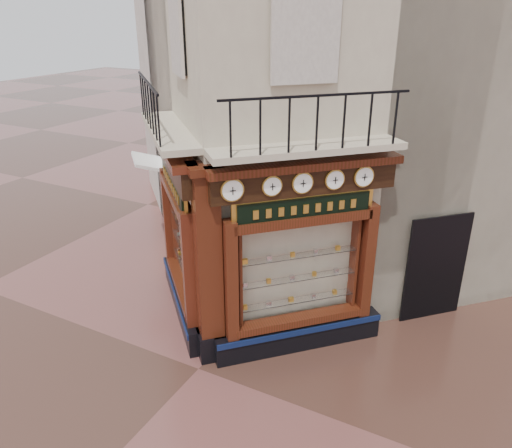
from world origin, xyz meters
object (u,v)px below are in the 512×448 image
Objects in this scene: clock_d at (335,180)px; clock_e at (364,177)px; signboard_left at (173,183)px; corner_pilaster at (209,269)px; awning at (157,250)px; clock_c at (303,183)px; signboard_right at (305,208)px; clock_b at (272,186)px; clock_a at (232,190)px.

clock_e is at bearing 0.00° from clock_d.
clock_e reaches higher than signboard_left.
corner_pilaster is 2.91× the size of awning.
clock_c is 0.20× the size of signboard_right.
clock_b is at bearing 180.00° from clock_c.
awning is 0.66× the size of signboard_left.
clock_a is 1.88m from clock_d.
corner_pilaster is at bearing 169.30° from clock_d.
clock_b is at bearing -180.00° from clock_e.
corner_pilaster is 9.96× the size of clock_e.
signboard_right is (-0.85, -0.69, -0.52)m from clock_e.
clock_c is 0.62m from clock_d.
clock_a is 0.70m from clock_b.
corner_pilaster is 2.01× the size of signboard_right.
awning is at bearing 95.60° from corner_pilaster.
signboard_right is (0.40, 0.55, -0.52)m from clock_b.
signboard_left reaches higher than signboard_right.
corner_pilaster reaches higher than awning.
clock_c is at bearing -180.00° from clock_e.
clock_b is 1.18m from clock_d.
clock_c is (1.46, 0.86, 1.67)m from corner_pilaster.
clock_d reaches higher than clock_b.
clock_e is at bearing 0.00° from clock_b.
awning is (-6.27, 1.55, -3.62)m from clock_e.
clock_c reaches higher than clock_d.
awning is (-5.86, 1.96, -3.62)m from clock_d.
clock_c is 0.54m from signboard_right.
signboard_left is at bearing 145.41° from clock_e.
clock_c is 2.98m from signboard_left.
signboard_left reaches higher than awning.
corner_pilaster is at bearing -169.75° from signboard_left.
clock_b is 0.93× the size of clock_c.
corner_pilaster reaches higher than clock_d.
signboard_right is (-0.00, 0.15, -0.52)m from clock_c.
clock_d is 0.74m from signboard_right.
clock_a is 0.30× the size of awning.
clock_a is 2.34m from signboard_left.
clock_b is (1.07, 0.46, 1.67)m from corner_pilaster.
signboard_right is at bearing 46.12° from clock_c.
corner_pilaster is at bearing 158.42° from clock_b.
clock_e reaches higher than clock_b.
clock_c is 1.05× the size of clock_d.
clock_b is at bearing -147.33° from signboard_left.
signboard_left is at bearing 107.62° from clock_a.
clock_b is 0.93× the size of clock_e.
clock_a is 1.03× the size of clock_c.
clock_d is 0.28× the size of awning.
signboard_left is at bearing 139.80° from clock_d.
clock_a is at bearing -180.00° from clock_d.
awning is at bearing 99.00° from clock_a.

